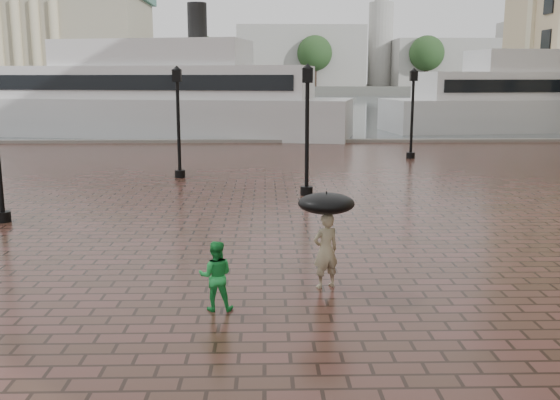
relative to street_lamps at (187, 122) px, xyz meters
name	(u,v)px	position (x,y,z in m)	size (l,w,h in m)	color
ground	(149,391)	(1.60, -17.60, -2.33)	(300.00, 300.00, 0.00)	#3C251B
harbour_water	(256,104)	(1.60, 74.40, -2.33)	(240.00, 240.00, 0.00)	#4E575E
quay_edge	(241,143)	(1.60, 14.40, -2.33)	(80.00, 0.60, 0.30)	slate
far_shore	(260,89)	(1.60, 142.40, -1.33)	(300.00, 60.00, 2.00)	#4C4C47
museum	(24,35)	(-53.40, 127.01, 11.58)	(57.00, 32.50, 26.00)	gray
distant_skyline	(453,55)	(49.74, 132.40, 7.13)	(102.50, 22.00, 33.00)	#9D9B95
far_trees	(258,53)	(1.60, 120.40, 7.09)	(188.00, 8.00, 13.50)	#2D2119
street_lamps	(187,122)	(0.00, 0.00, 0.00)	(21.44, 14.44, 4.40)	black
adult_pedestrian	(326,251)	(4.33, -13.49, -1.58)	(0.55, 0.36, 1.50)	#9C8E6E
child_pedestrian	(216,276)	(2.27, -14.65, -1.69)	(0.61, 0.48, 1.26)	green
ferry_near	(154,97)	(-4.66, 19.40, 0.39)	(28.30, 12.27, 9.03)	silver
ferry_far	(548,98)	(25.17, 23.33, 0.19)	(26.04, 9.22, 8.36)	silver
umbrella	(326,203)	(4.33, -13.49, -0.63)	(1.10, 1.10, 1.09)	black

